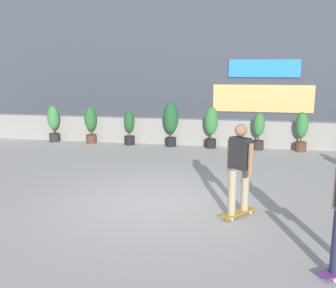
# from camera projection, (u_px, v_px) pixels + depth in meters

# --- Properties ---
(ground_plane) EXTENTS (48.00, 48.00, 0.00)m
(ground_plane) POSITION_uv_depth(u_px,v_px,m) (154.00, 202.00, 7.76)
(ground_plane) COLOR #B2AFA8
(planter_wall) EXTENTS (18.00, 0.40, 0.90)m
(planter_wall) POSITION_uv_depth(u_px,v_px,m) (193.00, 132.00, 13.44)
(planter_wall) COLOR gray
(planter_wall) RESTS_ON ground
(building_backdrop) EXTENTS (20.00, 2.08, 6.50)m
(building_backdrop) POSITION_uv_depth(u_px,v_px,m) (206.00, 53.00, 16.74)
(building_backdrop) COLOR #424751
(building_backdrop) RESTS_ON ground
(potted_plant_0) EXTENTS (0.42, 0.42, 1.31)m
(potted_plant_0) POSITION_uv_depth(u_px,v_px,m) (54.00, 122.00, 13.89)
(potted_plant_0) COLOR #2D2823
(potted_plant_0) RESTS_ON ground
(potted_plant_1) EXTENTS (0.42, 0.42, 1.32)m
(potted_plant_1) POSITION_uv_depth(u_px,v_px,m) (91.00, 123.00, 13.62)
(potted_plant_1) COLOR brown
(potted_plant_1) RESTS_ON ground
(potted_plant_2) EXTENTS (0.36, 0.36, 1.20)m
(potted_plant_2) POSITION_uv_depth(u_px,v_px,m) (129.00, 127.00, 13.38)
(potted_plant_2) COLOR black
(potted_plant_2) RESTS_ON ground
(potted_plant_3) EXTENTS (0.51, 0.51, 1.50)m
(potted_plant_3) POSITION_uv_depth(u_px,v_px,m) (171.00, 121.00, 13.05)
(potted_plant_3) COLOR black
(potted_plant_3) RESTS_ON ground
(potted_plant_4) EXTENTS (0.45, 0.45, 1.38)m
(potted_plant_4) POSITION_uv_depth(u_px,v_px,m) (211.00, 125.00, 12.82)
(potted_plant_4) COLOR black
(potted_plant_4) RESTS_ON ground
(potted_plant_5) EXTENTS (0.38, 0.38, 1.22)m
(potted_plant_5) POSITION_uv_depth(u_px,v_px,m) (259.00, 130.00, 12.55)
(potted_plant_5) COLOR #2D2823
(potted_plant_5) RESTS_ON ground
(potted_plant_6) EXTENTS (0.40, 0.40, 1.26)m
(potted_plant_6) POSITION_uv_depth(u_px,v_px,m) (302.00, 130.00, 12.29)
(potted_plant_6) COLOR brown
(potted_plant_6) RESTS_ON ground
(skater_foreground) EXTENTS (0.66, 0.75, 1.70)m
(skater_foreground) POSITION_uv_depth(u_px,v_px,m) (240.00, 166.00, 6.87)
(skater_foreground) COLOR #BF8C26
(skater_foreground) RESTS_ON ground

